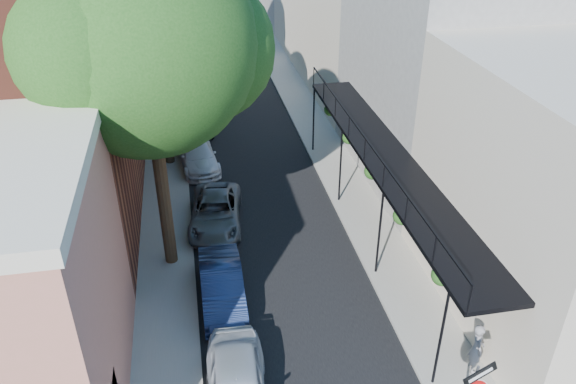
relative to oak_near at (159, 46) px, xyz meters
name	(u,v)px	position (x,y,z in m)	size (l,w,h in m)	color
road_surface	(226,79)	(3.37, 19.74, -7.87)	(6.00, 64.00, 0.01)	black
sidewalk_left	(166,82)	(-0.63, 19.74, -7.82)	(2.00, 64.00, 0.12)	gray
sidewalk_right	(284,74)	(7.37, 19.74, -7.82)	(2.00, 64.00, 0.12)	gray
buildings_left	(66,14)	(-5.93, 18.50, -2.94)	(10.10, 59.10, 12.00)	tan
buildings_right	(360,8)	(12.36, 19.23, -3.45)	(9.80, 55.00, 10.00)	beige
oak_near	(159,46)	(0.00, 0.00, 0.00)	(7.48, 6.80, 11.42)	#311F13
oak_mid	(162,14)	(-0.05, 7.97, -0.82)	(6.60, 6.00, 10.20)	#311F13
parked_car_b	(222,285)	(1.22, -2.67, -7.23)	(1.37, 3.92, 1.29)	#162447
parked_car_c	(216,212)	(1.36, 1.96, -7.28)	(1.97, 4.28, 1.19)	slate
parked_car_d	(198,155)	(0.89, 7.24, -7.29)	(1.66, 4.07, 1.18)	silver
parked_car_e	(198,118)	(1.16, 11.59, -7.19)	(1.61, 4.01, 1.37)	black
parked_car_f	(207,84)	(1.97, 17.22, -7.32)	(1.19, 3.42, 1.13)	#686357
pedestrian	(477,348)	(7.97, -7.03, -6.94)	(0.60, 0.39, 1.63)	slate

